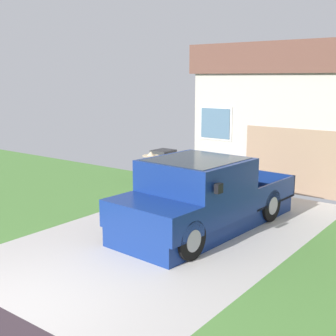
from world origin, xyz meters
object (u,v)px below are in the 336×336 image
pickup_truck (199,198)px  person_with_hat (151,179)px  wheeled_trash_bin (163,165)px  handbag (139,211)px

pickup_truck → person_with_hat: bearing=-4.4°
person_with_hat → wheeled_trash_bin: person_with_hat is taller
handbag → wheeled_trash_bin: bearing=118.0°
person_with_hat → pickup_truck: bearing=-6.9°
person_with_hat → handbag: person_with_hat is taller
person_with_hat → handbag: (-0.24, -0.20, -0.86)m
handbag → wheeled_trash_bin: size_ratio=0.36×
handbag → pickup_truck: bearing=-0.6°
pickup_truck → person_with_hat: 1.62m
person_with_hat → handbag: bearing=-138.2°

